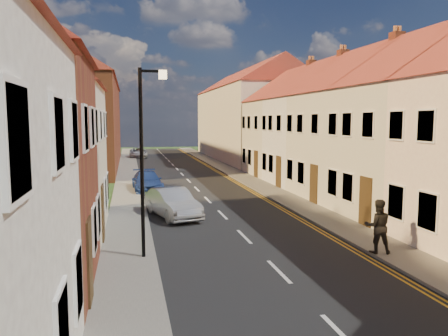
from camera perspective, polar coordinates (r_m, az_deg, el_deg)
name	(u,v)px	position (r m, az deg, el deg)	size (l,w,h in m)	color
road	(208,200)	(24.74, -2.15, -4.20)	(7.00, 90.00, 0.02)	black
pavement_left	(128,202)	(24.36, -12.42, -4.39)	(1.80, 90.00, 0.12)	gray
pavement_right	(281,196)	(25.86, 7.51, -3.68)	(1.80, 90.00, 0.12)	gray
cottage_r_cream_mid	(434,121)	(22.11, 25.72, 5.59)	(8.30, 5.20, 9.00)	beige
cottage_r_pink	(370,121)	(26.58, 18.52, 5.88)	(8.30, 6.00, 9.00)	beige
cottage_r_white_far	(328,120)	(31.34, 13.44, 6.06)	(8.30, 5.20, 9.00)	beige
cottage_r_cream_far	(299,120)	(36.28, 9.72, 6.14)	(8.30, 6.00, 9.00)	beige
block_right_far	(248,113)	(50.80, 3.21, 7.16)	(8.30, 24.20, 10.50)	beige
block_left_far	(74,112)	(44.24, -18.98, 6.96)	(8.30, 24.20, 10.50)	brown
lamppost	(144,151)	(13.99, -10.36, 2.20)	(0.88, 0.15, 6.00)	black
car_mid	(173,203)	(20.46, -6.73, -4.56)	(1.43, 4.10, 1.35)	#9B9DA2
car_far	(147,181)	(28.24, -10.01, -1.73)	(1.74, 4.28, 1.24)	navy
car_distant	(138,153)	(53.33, -11.13, 1.98)	(2.06, 4.46, 1.24)	#ACAFB4
pedestrian_right	(378,226)	(15.41, 19.44, -7.17)	(0.87, 0.68, 1.80)	black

